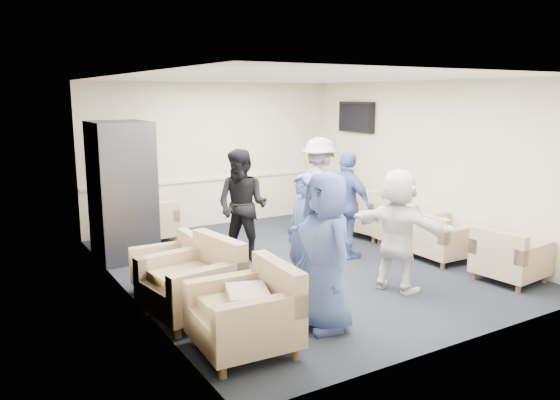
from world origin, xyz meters
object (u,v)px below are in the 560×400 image
armchair_left_far (173,270)px  person_mid_left (302,234)px  armchair_corner (151,224)px  person_mid_right (347,205)px  armchair_right_midnear (440,241)px  person_front_right (398,230)px  armchair_left_mid (196,285)px  armchair_right_far (370,215)px  person_back_left (242,206)px  armchair_left_near (250,315)px  armchair_right_midfar (408,228)px  person_front_left (326,252)px  person_back_right (320,189)px  vending_machine (122,191)px  armchair_right_near (508,259)px

armchair_left_far → person_mid_left: person_mid_left is taller
armchair_corner → person_mid_right: bearing=127.6°
armchair_right_midnear → person_front_right: size_ratio=0.50×
person_mid_right → armchair_left_mid: bearing=99.3°
armchair_right_far → person_back_left: 2.68m
armchair_left_near → armchair_right_midfar: (3.92, 1.91, -0.02)m
person_front_left → person_front_right: person_front_left is taller
person_front_left → person_back_right: 3.68m
armchair_corner → vending_machine: vending_machine is taller
armchair_corner → person_mid_left: size_ratio=0.54×
armchair_left_near → armchair_right_midnear: size_ratio=1.23×
armchair_right_near → person_back_right: person_back_right is taller
vending_machine → person_front_left: vending_machine is taller
armchair_corner → armchair_right_far: bearing=149.8°
armchair_right_near → armchair_right_midfar: (0.02, 1.91, 0.03)m
person_mid_right → person_back_left: bearing=56.7°
armchair_corner → person_back_left: person_back_left is taller
armchair_corner → vending_machine: 1.19m
armchair_left_far → person_mid_left: size_ratio=0.52×
person_front_left → person_back_right: bearing=150.5°
armchair_right_near → armchair_right_far: bearing=-6.2°
armchair_left_mid → vending_machine: 2.78m
armchair_left_mid → person_mid_right: 3.05m
person_mid_left → person_back_left: bearing=-178.5°
person_back_right → armchair_left_far: bearing=116.3°
armchair_right_near → armchair_corner: armchair_right_near is taller
armchair_corner → person_back_right: (2.55, -1.33, 0.58)m
armchair_right_midnear → person_back_left: 3.02m
person_back_left → person_front_right: bearing=-9.1°
vending_machine → person_mid_left: vending_machine is taller
armchair_left_far → armchair_right_far: size_ratio=0.75×
person_mid_left → armchair_left_far: bearing=-119.1°
armchair_left_mid → armchair_right_midfar: 4.13m
person_front_left → person_mid_right: bearing=141.9°
armchair_right_midfar → person_mid_right: size_ratio=0.55×
armchair_right_near → person_mid_left: 2.84m
armchair_right_midnear → person_mid_left: person_mid_left is taller
armchair_right_midnear → vending_machine: (-4.02, 2.62, 0.73)m
armchair_right_near → person_back_left: (-2.61, 2.67, 0.53)m
person_back_left → armchair_right_near: bearing=7.4°
armchair_right_far → vending_machine: size_ratio=0.51×
person_mid_left → person_mid_right: person_mid_right is taller
armchair_left_mid → armchair_corner: (0.58, 3.38, -0.07)m
armchair_left_far → armchair_left_mid: bearing=-0.7°
person_mid_right → vending_machine: bearing=50.1°
person_mid_right → armchair_right_far: bearing=-63.3°
armchair_right_near → person_mid_right: 2.37m
vending_machine → person_back_left: (1.47, -1.09, -0.20)m
armchair_right_far → vending_machine: (-4.10, 0.90, 0.67)m
armchair_left_near → person_mid_right: 3.43m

